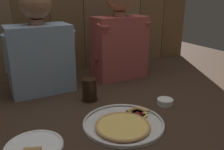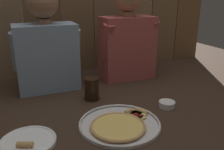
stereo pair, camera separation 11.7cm
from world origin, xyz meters
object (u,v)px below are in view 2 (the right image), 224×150
Objects in this scene: dipping_bowl at (167,104)px; pizza_tray at (120,124)px; diner_right at (128,31)px; dinner_plate at (28,142)px; drinking_glass at (92,89)px; diner_left at (46,44)px.

pizza_tray is at bearing -165.17° from dipping_bowl.
diner_right is (0.31, 0.58, 0.31)m from pizza_tray.
dinner_plate is 1.80× the size of drinking_glass.
diner_right is at bearing 0.08° from diner_left.
diner_right is (0.01, 0.50, 0.31)m from dipping_bowl.
diner_left is 0.93× the size of diner_right.
diner_left reaches higher than pizza_tray.
drinking_glass is 0.20× the size of diner_left.
diner_left is at bearing 126.62° from drinking_glass.
dinner_plate is 0.65m from diner_left.
drinking_glass is at bearing 143.44° from dipping_bowl.
diner_left reaches higher than drinking_glass.
drinking_glass reaches higher than dipping_bowl.
dinner_plate is 0.36× the size of diner_left.
diner_right is (0.34, 0.26, 0.26)m from drinking_glass.
diner_left is (-0.19, 0.26, 0.22)m from drinking_glass.
drinking_glass is (-0.03, 0.32, 0.05)m from pizza_tray.
dinner_plate is 2.65× the size of dipping_bowl.
diner_right reaches higher than diner_left.
pizza_tray is 1.65× the size of dinner_plate.
drinking_glass is (0.36, 0.31, 0.05)m from dinner_plate.
pizza_tray is at bearing -85.25° from drinking_glass.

